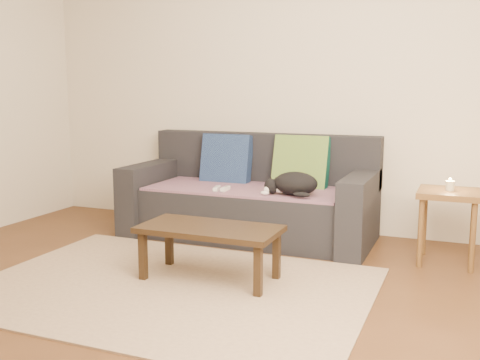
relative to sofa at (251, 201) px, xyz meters
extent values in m
plane|color=brown|center=(0.00, -1.57, -0.31)|extent=(4.50, 4.50, 0.00)
cube|color=beige|center=(0.00, 0.43, 0.99)|extent=(4.50, 0.04, 2.60)
cube|color=#232328|center=(0.00, -0.07, -0.10)|extent=(1.70, 0.78, 0.42)
cube|color=#232328|center=(0.00, 0.33, 0.34)|extent=(2.10, 0.18, 0.45)
cube|color=#232328|center=(-0.95, -0.07, -0.01)|extent=(0.20, 0.90, 0.60)
cube|color=#232328|center=(0.95, -0.07, -0.01)|extent=(0.20, 0.90, 0.60)
cube|color=#43294E|center=(0.00, -0.09, 0.12)|extent=(1.66, 0.74, 0.02)
cube|color=#0F1A42|center=(-0.30, 0.17, 0.32)|extent=(0.46, 0.21, 0.47)
cube|color=#0B463B|center=(0.39, 0.17, 0.32)|extent=(0.47, 0.25, 0.49)
ellipsoid|color=black|center=(0.48, -0.26, 0.22)|extent=(0.43, 0.38, 0.18)
sphere|color=black|center=(0.29, -0.30, 0.19)|extent=(0.16, 0.16, 0.12)
sphere|color=white|center=(0.27, -0.34, 0.17)|extent=(0.07, 0.07, 0.05)
ellipsoid|color=black|center=(0.57, -0.40, 0.16)|extent=(0.15, 0.10, 0.04)
cube|color=white|center=(-0.18, -0.31, 0.15)|extent=(0.07, 0.15, 0.03)
cube|color=white|center=(-0.11, -0.29, 0.15)|extent=(0.04, 0.15, 0.03)
cube|color=brown|center=(1.61, -0.18, 0.21)|extent=(0.43, 0.43, 0.04)
cylinder|color=brown|center=(1.44, -0.36, -0.06)|extent=(0.04, 0.04, 0.50)
cylinder|color=brown|center=(1.78, -0.36, -0.06)|extent=(0.04, 0.04, 0.50)
cylinder|color=brown|center=(1.44, -0.01, -0.06)|extent=(0.04, 0.04, 0.50)
cylinder|color=brown|center=(1.78, -0.01, -0.06)|extent=(0.04, 0.04, 0.50)
cylinder|color=beige|center=(1.61, -0.18, 0.27)|extent=(0.06, 0.06, 0.07)
sphere|color=#FFBF59|center=(1.61, -0.18, 0.31)|extent=(0.02, 0.02, 0.02)
cube|color=tan|center=(0.00, -1.42, -0.30)|extent=(2.50, 1.80, 0.01)
cube|color=black|center=(0.17, -1.19, 0.04)|extent=(0.93, 0.46, 0.04)
cube|color=black|center=(-0.24, -1.37, -0.14)|extent=(0.05, 0.05, 0.33)
cube|color=black|center=(0.58, -1.37, -0.14)|extent=(0.05, 0.05, 0.33)
cube|color=black|center=(-0.24, -1.01, -0.14)|extent=(0.05, 0.05, 0.33)
cube|color=black|center=(0.58, -1.01, -0.14)|extent=(0.05, 0.05, 0.33)
camera|label=1|loc=(1.72, -4.44, 0.96)|focal=42.00mm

